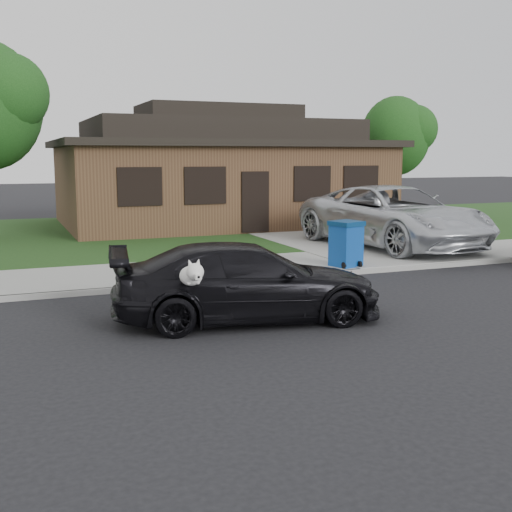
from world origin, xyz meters
name	(u,v)px	position (x,y,z in m)	size (l,w,h in m)	color
ground	(276,324)	(0.00, 0.00, 0.00)	(120.00, 120.00, 0.00)	black
sidewalk	(193,271)	(0.00, 5.00, 0.06)	(60.00, 3.00, 0.12)	gray
curb	(212,283)	(0.00, 3.50, 0.06)	(60.00, 0.12, 0.12)	gray
lawn	(130,234)	(0.00, 13.00, 0.07)	(60.00, 13.00, 0.13)	#193814
driveway	(319,236)	(6.00, 10.00, 0.07)	(4.50, 13.00, 0.14)	gray
sedan	(247,282)	(-0.36, 0.40, 0.67)	(4.86, 2.59, 1.34)	black
minivan	(394,216)	(6.59, 6.40, 1.04)	(2.99, 6.48, 1.80)	silver
recycling_bin	(346,243)	(3.63, 4.00, 0.68)	(0.83, 0.83, 1.12)	#0D3F94
house	(218,173)	(4.00, 15.00, 2.13)	(12.60, 8.60, 4.65)	#422B1C
tree_1	(399,135)	(12.14, 14.40, 3.71)	(3.15, 3.00, 5.25)	#332114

